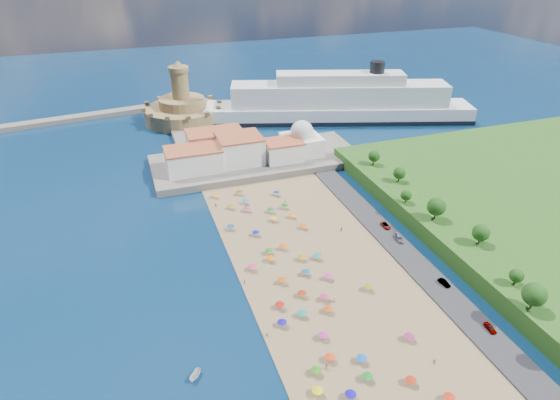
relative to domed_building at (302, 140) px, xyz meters
name	(u,v)px	position (x,y,z in m)	size (l,w,h in m)	color
ground	(294,263)	(-30.00, -71.00, -8.97)	(700.00, 700.00, 0.00)	#071938
terrace	(257,160)	(-20.00, 2.00, -7.47)	(90.00, 36.00, 3.00)	#59544C
jetty	(193,139)	(-42.00, 37.00, -7.77)	(18.00, 70.00, 2.40)	#59544C
waterfront_buildings	(227,150)	(-33.05, 2.64, -1.10)	(57.00, 29.00, 11.00)	silver
domed_building	(302,140)	(0.00, 0.00, 0.00)	(16.00, 16.00, 15.00)	silver
fortress	(183,110)	(-42.00, 67.00, -2.29)	(40.00, 40.00, 32.40)	#9A7F4D
cruise_ship	(339,103)	(37.79, 42.09, 0.29)	(142.97, 63.37, 31.29)	black
beach_parasols	(304,282)	(-31.63, -83.05, -6.83)	(31.84, 116.10, 2.20)	gray
beachgoers	(292,266)	(-31.73, -73.67, -7.85)	(39.43, 93.78, 1.88)	tan
parked_cars	(417,255)	(6.00, -81.41, -7.61)	(2.65, 54.80, 1.44)	gray
hillside_trees	(460,227)	(18.49, -83.10, 1.09)	(12.89, 107.81, 7.75)	#382314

